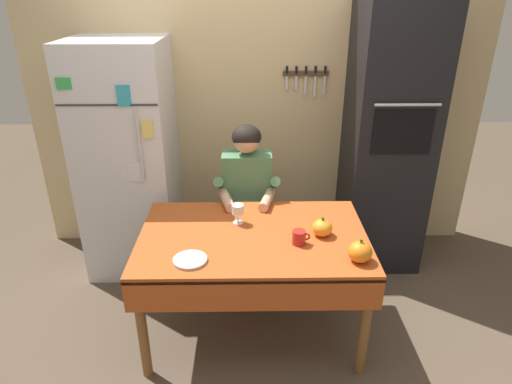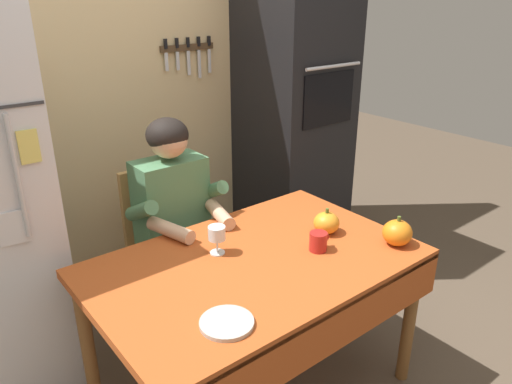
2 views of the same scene
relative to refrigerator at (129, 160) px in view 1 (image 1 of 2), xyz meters
name	(u,v)px [view 1 (image 1 of 2)]	position (x,y,z in m)	size (l,w,h in m)	color
ground_plane	(253,338)	(0.95, -0.96, -0.90)	(10.00, 10.00, 0.00)	brown
back_wall_assembly	(257,97)	(1.00, 0.39, 0.40)	(3.70, 0.13, 2.60)	#D1B784
refrigerator	(129,160)	(0.00, 0.00, 0.00)	(0.68, 0.71, 1.80)	silver
wall_oven	(388,139)	(2.00, 0.04, 0.15)	(0.60, 0.64, 2.10)	black
dining_table	(253,248)	(0.95, -0.88, -0.24)	(1.40, 0.90, 0.74)	brown
chair_behind_person	(247,210)	(0.91, -0.09, -0.39)	(0.40, 0.40, 0.93)	tan
seated_person	(247,194)	(0.91, -0.28, -0.16)	(0.47, 0.55, 1.25)	#38384C
coffee_mug	(299,237)	(1.22, -0.97, -0.12)	(0.11, 0.08, 0.09)	#B2231E
wine_glass	(238,210)	(0.85, -0.71, -0.07)	(0.08, 0.08, 0.13)	white
pumpkin_large	(360,252)	(1.54, -1.16, -0.10)	(0.13, 0.13, 0.14)	orange
pumpkin_medium	(322,228)	(1.37, -0.88, -0.11)	(0.12, 0.12, 0.13)	orange
serving_tray	(190,260)	(0.60, -1.15, -0.15)	(0.19, 0.19, 0.02)	#B7B2A8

